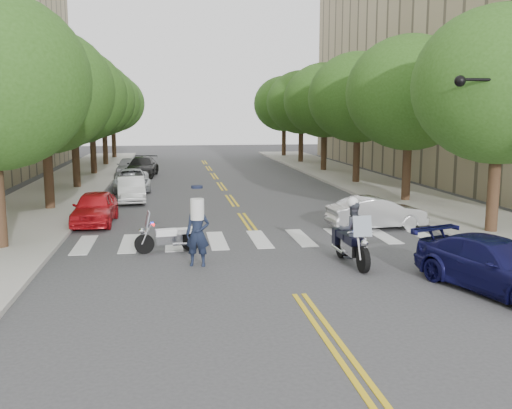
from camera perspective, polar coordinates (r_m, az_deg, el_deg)
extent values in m
plane|color=#38383A|center=(14.68, 4.33, -8.96)|extent=(140.00, 140.00, 0.00)
cube|color=#9E9991|center=(36.44, -18.52, 1.57)|extent=(5.00, 60.00, 0.15)
cube|color=#9E9991|center=(38.05, 10.94, 2.18)|extent=(5.00, 60.00, 0.15)
cylinder|color=#382316|center=(28.32, -20.03, 2.70)|extent=(0.44, 0.44, 3.32)
ellipsoid|color=#295017|center=(28.19, -20.47, 10.60)|extent=(6.40, 6.40, 5.76)
cylinder|color=#382316|center=(36.16, -17.55, 4.09)|extent=(0.44, 0.44, 3.32)
ellipsoid|color=#295017|center=(36.06, -17.85, 10.28)|extent=(6.40, 6.40, 5.76)
cylinder|color=#382316|center=(44.06, -15.96, 4.99)|extent=(0.44, 0.44, 3.32)
ellipsoid|color=#295017|center=(43.98, -16.18, 10.06)|extent=(6.40, 6.40, 5.76)
cylinder|color=#382316|center=(51.99, -14.85, 5.61)|extent=(0.44, 0.44, 3.32)
ellipsoid|color=#295017|center=(51.92, -15.02, 9.91)|extent=(6.40, 6.40, 5.76)
cylinder|color=#382316|center=(59.94, -14.03, 6.06)|extent=(0.44, 0.44, 3.32)
ellipsoid|color=#295017|center=(59.88, -14.17, 9.79)|extent=(6.40, 6.40, 5.76)
cylinder|color=#382316|center=(23.14, 22.64, 1.23)|extent=(0.44, 0.44, 3.32)
ellipsoid|color=#295017|center=(22.98, 23.24, 10.92)|extent=(6.40, 6.40, 5.76)
cylinder|color=#382316|center=(30.22, 14.82, 3.31)|extent=(0.44, 0.44, 3.32)
ellipsoid|color=#295017|center=(30.10, 15.12, 10.72)|extent=(6.40, 6.40, 5.76)
cylinder|color=#382316|center=(37.66, 10.01, 4.56)|extent=(0.44, 0.44, 3.32)
ellipsoid|color=#295017|center=(37.57, 10.18, 10.50)|extent=(6.40, 6.40, 5.76)
cylinder|color=#382316|center=(45.30, 6.79, 5.38)|extent=(0.44, 0.44, 3.32)
ellipsoid|color=#295017|center=(45.22, 6.89, 10.32)|extent=(6.40, 6.40, 5.76)
cylinder|color=#382316|center=(53.05, 4.51, 5.94)|extent=(0.44, 0.44, 3.32)
ellipsoid|color=#295017|center=(52.98, 4.56, 10.16)|extent=(6.40, 6.40, 5.76)
cylinder|color=#382316|center=(60.86, 2.80, 6.36)|extent=(0.44, 0.44, 3.32)
ellipsoid|color=#295017|center=(60.80, 2.83, 10.04)|extent=(6.40, 6.40, 5.76)
cylinder|color=black|center=(19.92, 22.58, 11.45)|extent=(2.40, 0.10, 0.10)
sphere|color=black|center=(19.38, 19.73, 11.55)|extent=(0.36, 0.36, 0.36)
cylinder|color=black|center=(16.75, 10.67, -5.46)|extent=(0.19, 0.76, 0.76)
cylinder|color=black|center=(18.37, 8.62, -4.12)|extent=(0.23, 0.77, 0.76)
cube|color=silver|center=(17.58, 9.54, -4.33)|extent=(0.40, 1.02, 0.36)
cube|color=black|center=(17.41, 9.70, -3.52)|extent=(0.43, 0.80, 0.25)
cube|color=black|center=(17.97, 9.01, -3.04)|extent=(0.47, 0.63, 0.18)
cube|color=black|center=(18.46, 8.47, -3.13)|extent=(0.50, 0.36, 0.50)
cube|color=#8C99A5|center=(16.67, 10.58, -2.15)|extent=(0.56, 0.20, 0.61)
cube|color=red|center=(16.93, 10.75, -2.68)|extent=(0.12, 0.12, 0.09)
cube|color=#0C26E5|center=(16.84, 9.90, -2.72)|extent=(0.12, 0.12, 0.09)
imported|color=#474C56|center=(17.45, 9.59, -2.49)|extent=(0.88, 0.70, 1.75)
sphere|color=silver|center=(17.31, 9.67, 0.19)|extent=(0.33, 0.33, 0.33)
cylinder|color=black|center=(19.02, -11.11, -3.90)|extent=(0.66, 0.23, 0.65)
cylinder|color=black|center=(19.22, -6.57, -3.65)|extent=(0.67, 0.26, 0.65)
cube|color=silver|center=(19.09, -8.69, -3.46)|extent=(0.89, 0.43, 0.31)
cube|color=white|center=(19.03, -9.00, -2.78)|extent=(0.71, 0.44, 0.21)
cube|color=white|center=(19.10, -7.44, -2.64)|extent=(0.57, 0.45, 0.15)
cube|color=white|center=(19.20, -6.17, -2.90)|extent=(0.34, 0.46, 0.43)
cube|color=#8C99A5|center=(18.87, -10.81, -1.45)|extent=(0.21, 0.49, 0.52)
cube|color=red|center=(18.80, -10.27, -2.00)|extent=(0.11, 0.11, 0.08)
cube|color=#0C26E5|center=(19.03, -10.35, -1.88)|extent=(0.11, 0.11, 0.08)
imported|color=#171E34|center=(17.17, -5.85, -2.93)|extent=(0.80, 0.62, 1.97)
imported|color=#B8B9BB|center=(23.12, 11.98, -0.82)|extent=(4.02, 1.69, 1.29)
imported|color=#0F0F40|center=(15.94, 22.94, -5.66)|extent=(3.32, 5.06, 1.36)
imported|color=red|center=(24.53, -15.81, -0.31)|extent=(1.71, 4.04, 1.36)
imported|color=silver|center=(30.24, -12.37, 1.47)|extent=(1.69, 4.01, 1.29)
imported|color=#ABAEB3|center=(34.70, -12.33, 2.42)|extent=(2.45, 4.75, 1.28)
imported|color=black|center=(42.32, -11.31, 3.72)|extent=(2.45, 5.09, 1.43)
imported|color=#9C9BA1|center=(43.78, -12.67, 3.76)|extent=(1.67, 3.87, 1.30)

